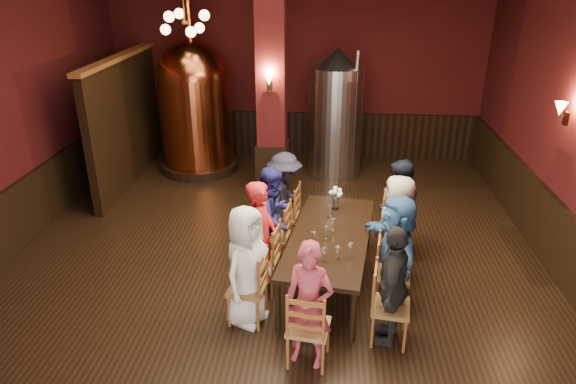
# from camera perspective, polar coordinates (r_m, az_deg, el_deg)

# --- Properties ---
(room) EXTENTS (10.00, 10.02, 4.50)m
(room) POSITION_cam_1_polar(r_m,az_deg,el_deg) (6.46, -1.91, 8.11)
(room) COLOR black
(room) RESTS_ON ground
(wainscot_right) EXTENTS (0.08, 9.90, 1.00)m
(wainscot_right) POSITION_cam_1_polar(r_m,az_deg,el_deg) (7.81, 28.73, -6.00)
(wainscot_right) COLOR black
(wainscot_right) RESTS_ON ground
(wainscot_back) EXTENTS (7.90, 0.08, 1.00)m
(wainscot_back) POSITION_cam_1_polar(r_m,az_deg,el_deg) (11.69, 0.89, 6.47)
(wainscot_back) COLOR black
(wainscot_back) RESTS_ON ground
(wainscot_left) EXTENTS (0.08, 9.90, 1.00)m
(wainscot_left) POSITION_cam_1_polar(r_m,az_deg,el_deg) (8.50, -29.39, -3.78)
(wainscot_left) COLOR black
(wainscot_left) RESTS_ON ground
(column) EXTENTS (0.58, 0.58, 4.50)m
(column) POSITION_cam_1_polar(r_m,az_deg,el_deg) (9.20, -1.85, 12.90)
(column) COLOR #400D10
(column) RESTS_ON ground
(partition) EXTENTS (0.22, 3.50, 2.40)m
(partition) POSITION_cam_1_polar(r_m,az_deg,el_deg) (10.54, -17.54, 7.36)
(partition) COLOR black
(partition) RESTS_ON ground
(pendant_cluster) EXTENTS (0.90, 0.90, 1.70)m
(pendant_cluster) POSITION_cam_1_polar(r_m,az_deg,el_deg) (9.46, -11.40, 17.98)
(pendant_cluster) COLOR #A57226
(pendant_cluster) RESTS_ON room
(sconce_wall) EXTENTS (0.20, 0.20, 0.36)m
(sconce_wall) POSITION_cam_1_polar(r_m,az_deg,el_deg) (7.88, 28.60, 7.75)
(sconce_wall) COLOR black
(sconce_wall) RESTS_ON room
(sconce_column) EXTENTS (0.20, 0.20, 0.36)m
(sconce_column) POSITION_cam_1_polar(r_m,az_deg,el_deg) (8.92, -2.06, 12.21)
(sconce_column) COLOR black
(sconce_column) RESTS_ON column
(dining_table) EXTENTS (1.32, 2.52, 0.75)m
(dining_table) POSITION_cam_1_polar(r_m,az_deg,el_deg) (6.84, 4.69, -5.21)
(dining_table) COLOR black
(dining_table) RESTS_ON ground
(chair_0) EXTENTS (0.52, 0.52, 0.92)m
(chair_0) POSITION_cam_1_polar(r_m,az_deg,el_deg) (6.28, -4.55, -10.55)
(chair_0) COLOR #995827
(chair_0) RESTS_ON ground
(person_0) EXTENTS (0.75, 0.88, 1.52)m
(person_0) POSITION_cam_1_polar(r_m,az_deg,el_deg) (6.12, -4.64, -8.21)
(person_0) COLOR white
(person_0) RESTS_ON ground
(chair_1) EXTENTS (0.52, 0.52, 0.92)m
(chair_1) POSITION_cam_1_polar(r_m,az_deg,el_deg) (6.82, -2.92, -7.45)
(chair_1) COLOR #995827
(chair_1) RESTS_ON ground
(person_1) EXTENTS (0.42, 0.60, 1.57)m
(person_1) POSITION_cam_1_polar(r_m,az_deg,el_deg) (6.66, -2.98, -5.07)
(person_1) COLOR red
(person_1) RESTS_ON ground
(chair_2) EXTENTS (0.52, 0.52, 0.92)m
(chair_2) POSITION_cam_1_polar(r_m,az_deg,el_deg) (7.37, -1.57, -4.85)
(chair_2) COLOR #995827
(chair_2) RESTS_ON ground
(person_2) EXTENTS (0.64, 0.82, 1.51)m
(person_2) POSITION_cam_1_polar(r_m,az_deg,el_deg) (7.24, -1.60, -2.82)
(person_2) COLOR navy
(person_2) RESTS_ON ground
(chair_3) EXTENTS (0.52, 0.52, 0.92)m
(chair_3) POSITION_cam_1_polar(r_m,az_deg,el_deg) (7.95, -0.41, -2.58)
(chair_3) COLOR #995827
(chair_3) RESTS_ON ground
(person_3) EXTENTS (0.65, 1.01, 1.47)m
(person_3) POSITION_cam_1_polar(r_m,az_deg,el_deg) (7.83, -0.41, -0.77)
(person_3) COLOR black
(person_3) RESTS_ON ground
(chair_4) EXTENTS (0.52, 0.52, 0.92)m
(chair_4) POSITION_cam_1_polar(r_m,az_deg,el_deg) (6.08, 11.36, -12.35)
(chair_4) COLOR #995827
(chair_4) RESTS_ON ground
(person_4) EXTENTS (0.57, 0.93, 1.48)m
(person_4) POSITION_cam_1_polar(r_m,az_deg,el_deg) (5.92, 11.58, -10.16)
(person_4) COLOR black
(person_4) RESTS_ON ground
(chair_5) EXTENTS (0.52, 0.52, 0.92)m
(chair_5) POSITION_cam_1_polar(r_m,az_deg,el_deg) (6.63, 11.57, -8.97)
(chair_5) COLOR #995827
(chair_5) RESTS_ON ground
(person_5) EXTENTS (0.70, 1.48, 1.54)m
(person_5) POSITION_cam_1_polar(r_m,az_deg,el_deg) (6.47, 11.80, -6.68)
(person_5) COLOR teal
(person_5) RESTS_ON ground
(chair_6) EXTENTS (0.52, 0.52, 0.92)m
(chair_6) POSITION_cam_1_polar(r_m,az_deg,el_deg) (7.20, 11.75, -6.16)
(chair_6) COLOR #995827
(chair_6) RESTS_ON ground
(person_6) EXTENTS (0.59, 0.81, 1.52)m
(person_6) POSITION_cam_1_polar(r_m,az_deg,el_deg) (7.06, 11.95, -4.04)
(person_6) COLOR beige
(person_6) RESTS_ON ground
(chair_7) EXTENTS (0.52, 0.52, 0.92)m
(chair_7) POSITION_cam_1_polar(r_m,az_deg,el_deg) (7.79, 11.90, -3.74)
(chair_7) COLOR #995827
(chair_7) RESTS_ON ground
(person_7) EXTENTS (0.53, 0.79, 1.49)m
(person_7) POSITION_cam_1_polar(r_m,az_deg,el_deg) (7.66, 12.08, -1.86)
(person_7) COLOR black
(person_7) RESTS_ON ground
(chair_8) EXTENTS (0.52, 0.52, 0.92)m
(chair_8) POSITION_cam_1_polar(r_m,az_deg,el_deg) (5.69, 2.30, -14.69)
(chair_8) COLOR #995827
(chair_8) RESTS_ON ground
(person_8) EXTENTS (0.62, 0.49, 1.47)m
(person_8) POSITION_cam_1_polar(r_m,az_deg,el_deg) (5.52, 2.34, -12.46)
(person_8) COLOR #A73747
(person_8) RESTS_ON ground
(copper_kettle) EXTENTS (1.78, 1.78, 3.83)m
(copper_kettle) POSITION_cam_1_polar(r_m,az_deg,el_deg) (10.77, -10.25, 9.53)
(copper_kettle) COLOR black
(copper_kettle) RESTS_ON ground
(steel_vessel) EXTENTS (1.28, 1.28, 2.58)m
(steel_vessel) POSITION_cam_1_polar(r_m,az_deg,el_deg) (10.37, 5.34, 8.63)
(steel_vessel) COLOR #B2B2B7
(steel_vessel) RESTS_ON ground
(rose_vase) EXTENTS (0.20, 0.20, 0.34)m
(rose_vase) POSITION_cam_1_polar(r_m,az_deg,el_deg) (7.42, 5.36, -0.32)
(rose_vase) COLOR white
(rose_vase) RESTS_ON dining_table
(wine_glass_0) EXTENTS (0.07, 0.07, 0.17)m
(wine_glass_0) POSITION_cam_1_polar(r_m,az_deg,el_deg) (6.54, 2.88, -5.16)
(wine_glass_0) COLOR white
(wine_glass_0) RESTS_ON dining_table
(wine_glass_1) EXTENTS (0.07, 0.07, 0.17)m
(wine_glass_1) POSITION_cam_1_polar(r_m,az_deg,el_deg) (6.68, 4.29, -4.51)
(wine_glass_1) COLOR white
(wine_glass_1) RESTS_ON dining_table
(wine_glass_2) EXTENTS (0.07, 0.07, 0.17)m
(wine_glass_2) POSITION_cam_1_polar(r_m,az_deg,el_deg) (6.88, 5.00, -3.64)
(wine_glass_2) COLOR white
(wine_glass_2) RESTS_ON dining_table
(wine_glass_3) EXTENTS (0.07, 0.07, 0.17)m
(wine_glass_3) POSITION_cam_1_polar(r_m,az_deg,el_deg) (6.24, 5.54, -6.76)
(wine_glass_3) COLOR white
(wine_glass_3) RESTS_ON dining_table
(wine_glass_4) EXTENTS (0.07, 0.07, 0.17)m
(wine_glass_4) POSITION_cam_1_polar(r_m,az_deg,el_deg) (6.20, 4.02, -6.96)
(wine_glass_4) COLOR white
(wine_glass_4) RESTS_ON dining_table
(wine_glass_5) EXTENTS (0.07, 0.07, 0.17)m
(wine_glass_5) POSITION_cam_1_polar(r_m,az_deg,el_deg) (6.32, 6.92, -6.40)
(wine_glass_5) COLOR white
(wine_glass_5) RESTS_ON dining_table
(wine_glass_6) EXTENTS (0.07, 0.07, 0.17)m
(wine_glass_6) POSITION_cam_1_polar(r_m,az_deg,el_deg) (7.25, 4.62, -2.12)
(wine_glass_6) COLOR white
(wine_glass_6) RESTS_ON dining_table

